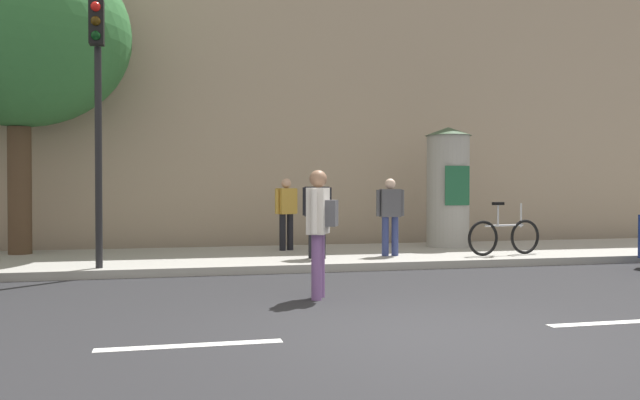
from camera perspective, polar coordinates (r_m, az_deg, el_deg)
name	(u,v)px	position (r m, az deg, el deg)	size (l,w,h in m)	color
ground_plane	(422,333)	(7.08, 8.94, -11.44)	(80.00, 80.00, 0.00)	#232326
sidewalk_curb	(296,257)	(13.73, -2.13, -5.02)	(36.00, 4.00, 0.15)	#9E9B93
lane_markings	(422,333)	(7.08, 8.94, -11.41)	(25.80, 0.16, 0.01)	silver
building_backdrop	(262,92)	(18.78, -5.08, 9.38)	(36.00, 5.00, 8.49)	tan
traffic_light	(97,90)	(11.82, -18.90, 9.07)	(0.24, 0.45, 4.54)	black
poster_column	(448,186)	(15.58, 11.14, 1.20)	(1.09, 1.09, 2.81)	#9E9B93
street_tree	(18,35)	(15.26, -24.89, 13.00)	(4.55, 4.55, 6.52)	#4C3826
pedestrian_in_dark_shirt	(320,221)	(8.98, -0.04, -1.84)	(0.50, 0.62, 1.78)	#724C84
pedestrian_near_pole	(317,209)	(12.73, -0.22, -0.79)	(0.52, 0.51, 1.63)	black
pedestrian_with_backpack	(390,211)	(13.28, 6.16, -0.97)	(0.58, 0.26, 1.57)	navy
pedestrian_in_red_top	(286,209)	(14.39, -2.97, -0.76)	(0.54, 0.38, 1.59)	black
bicycle_leaning	(504,236)	(13.91, 15.82, -3.06)	(1.76, 0.33, 1.09)	black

